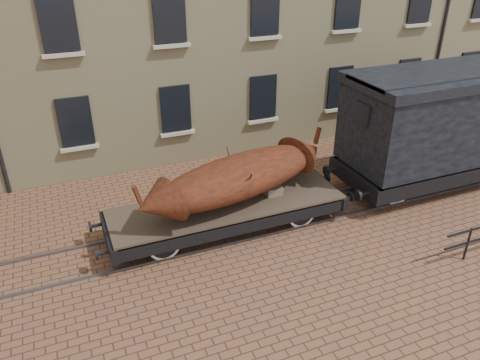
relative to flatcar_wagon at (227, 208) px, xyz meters
name	(u,v)px	position (x,y,z in m)	size (l,w,h in m)	color
ground	(299,213)	(2.41, 0.00, -0.73)	(90.00, 90.00, 0.00)	brown
rail_track	(299,212)	(2.41, 0.00, -0.70)	(30.00, 1.52, 0.06)	#59595E
flatcar_wagon	(227,208)	(0.00, 0.00, 0.00)	(7.72, 2.09, 1.17)	#483C2D
iron_boat	(239,176)	(0.37, 0.00, 0.99)	(6.41, 3.16, 1.55)	maroon
goods_van	(446,115)	(7.77, 0.00, 1.81)	(7.81, 2.85, 4.04)	black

